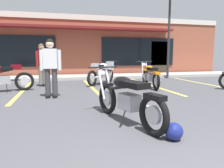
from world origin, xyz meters
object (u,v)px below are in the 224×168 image
Objects in this scene: motorcycle_foreground_classic at (126,97)px; motorcycle_green_cafe_racer at (150,75)px; person_in_shorts_foreground at (42,62)px; helmet_on_pavement at (174,131)px; person_by_back_row at (51,65)px; motorcycle_blue_standard at (103,72)px; parking_lot_lamp_post at (171,16)px.

motorcycle_foreground_classic and motorcycle_green_cafe_racer have the same top height.
helmet_on_pavement is at bearing -70.71° from person_in_shorts_foreground.
person_in_shorts_foreground is at bearing 99.05° from person_by_back_row.
parking_lot_lamp_post is at bearing 19.26° from motorcycle_blue_standard.
motorcycle_blue_standard is at bearing 0.20° from person_in_shorts_foreground.
person_in_shorts_foreground is at bearing -179.80° from motorcycle_blue_standard.
person_by_back_row reaches higher than motorcycle_foreground_classic.
motorcycle_foreground_classic is at bearing 113.64° from helmet_on_pavement.
person_by_back_row is (-3.61, -1.16, 0.49)m from motorcycle_green_cafe_racer.
motorcycle_blue_standard is at bearing 51.52° from person_by_back_row.
person_in_shorts_foreground is (-4.02, 1.40, 0.49)m from motorcycle_green_cafe_racer.
motorcycle_green_cafe_racer is 5.18m from helmet_on_pavement.
motorcycle_foreground_classic is 1.08m from helmet_on_pavement.
motorcycle_green_cafe_racer is 0.42× the size of parking_lot_lamp_post.
parking_lot_lamp_post is (5.94, 3.94, 2.27)m from person_by_back_row.
person_in_shorts_foreground reaches higher than motorcycle_foreground_classic.
motorcycle_green_cafe_racer is 1.26× the size of person_in_shorts_foreground.
motorcycle_blue_standard is 0.34× the size of parking_lot_lamp_post.
person_in_shorts_foreground reaches higher than helmet_on_pavement.
person_in_shorts_foreground is 6.67m from helmet_on_pavement.
helmet_on_pavement is at bearing -64.20° from person_by_back_row.
parking_lot_lamp_post is at bearing 49.92° from motorcycle_green_cafe_racer.
parking_lot_lamp_post reaches higher than person_in_shorts_foreground.
motorcycle_foreground_classic and motorcycle_blue_standard have the same top height.
parking_lot_lamp_post reaches higher than motorcycle_blue_standard.
person_in_shorts_foreground is at bearing 108.49° from motorcycle_foreground_classic.
person_by_back_row is 6.44× the size of helmet_on_pavement.
person_in_shorts_foreground is 6.44× the size of helmet_on_pavement.
motorcycle_green_cafe_racer is at bearing 17.89° from person_by_back_row.
motorcycle_green_cafe_racer is 4.28m from person_in_shorts_foreground.
motorcycle_blue_standard is at bearing 137.80° from motorcycle_green_cafe_racer.
motorcycle_blue_standard is at bearing 87.50° from helmet_on_pavement.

